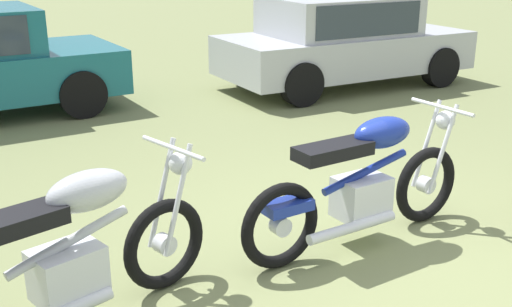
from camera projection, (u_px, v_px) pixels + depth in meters
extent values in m
plane|color=olive|center=(386.00, 258.00, 4.69)|extent=(120.00, 120.00, 0.00)
torus|color=black|center=(165.00, 244.00, 4.21)|extent=(0.63, 0.30, 0.64)
cylinder|color=silver|center=(165.00, 244.00, 4.21)|extent=(0.17, 0.14, 0.14)
cylinder|color=silver|center=(162.00, 193.00, 4.20)|extent=(0.27, 0.12, 0.73)
cylinder|color=silver|center=(178.00, 200.00, 4.08)|extent=(0.27, 0.12, 0.73)
cube|color=silver|center=(68.00, 273.00, 3.72)|extent=(0.48, 0.42, 0.32)
cylinder|color=#B7BABF|center=(69.00, 241.00, 3.68)|extent=(0.77, 0.32, 0.22)
ellipsoid|color=#B7BABF|center=(88.00, 190.00, 3.69)|extent=(0.58, 0.42, 0.24)
cube|color=black|center=(10.00, 224.00, 3.39)|extent=(0.65, 0.43, 0.10)
cylinder|color=silver|center=(172.00, 148.00, 4.06)|extent=(0.24, 0.61, 0.03)
sphere|color=silver|center=(181.00, 163.00, 4.14)|extent=(0.20, 0.20, 0.16)
torus|color=black|center=(426.00, 185.00, 5.22)|extent=(0.66, 0.18, 0.65)
torus|color=black|center=(280.00, 226.00, 4.47)|extent=(0.66, 0.18, 0.65)
cylinder|color=silver|center=(426.00, 185.00, 5.22)|extent=(0.15, 0.12, 0.14)
cylinder|color=silver|center=(280.00, 226.00, 4.47)|extent=(0.15, 0.12, 0.14)
cylinder|color=silver|center=(426.00, 143.00, 5.22)|extent=(0.27, 0.07, 0.73)
cylinder|color=silver|center=(443.00, 149.00, 5.07)|extent=(0.27, 0.07, 0.73)
cube|color=silver|center=(361.00, 197.00, 4.84)|extent=(0.44, 0.35, 0.32)
cylinder|color=navy|center=(366.00, 172.00, 4.79)|extent=(0.81, 0.17, 0.23)
ellipsoid|color=navy|center=(382.00, 133.00, 4.77)|extent=(0.55, 0.33, 0.24)
cube|color=black|center=(333.00, 151.00, 4.54)|extent=(0.63, 0.32, 0.10)
cube|color=navy|center=(288.00, 206.00, 4.45)|extent=(0.38, 0.23, 0.08)
cylinder|color=silver|center=(442.00, 107.00, 5.06)|extent=(0.12, 0.64, 0.03)
sphere|color=silver|center=(445.00, 120.00, 5.13)|extent=(0.18, 0.18, 0.16)
cylinder|color=silver|center=(352.00, 227.00, 4.64)|extent=(0.80, 0.19, 0.08)
cylinder|color=black|center=(51.00, 73.00, 9.69)|extent=(0.66, 0.29, 0.64)
cylinder|color=black|center=(82.00, 94.00, 8.33)|extent=(0.66, 0.29, 0.64)
cube|color=#B2B5BA|center=(345.00, 52.00, 10.10)|extent=(4.16, 1.97, 0.60)
cube|color=#B2B5BA|center=(339.00, 16.00, 9.84)|extent=(2.33, 1.68, 0.60)
cube|color=#2D3842|center=(339.00, 15.00, 9.84)|extent=(2.00, 1.70, 0.48)
cylinder|color=black|center=(377.00, 52.00, 11.43)|extent=(0.65, 0.26, 0.64)
cylinder|color=black|center=(440.00, 67.00, 10.11)|extent=(0.65, 0.26, 0.64)
cylinder|color=black|center=(249.00, 66.00, 10.23)|extent=(0.65, 0.26, 0.64)
cylinder|color=black|center=(302.00, 84.00, 8.91)|extent=(0.65, 0.26, 0.64)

